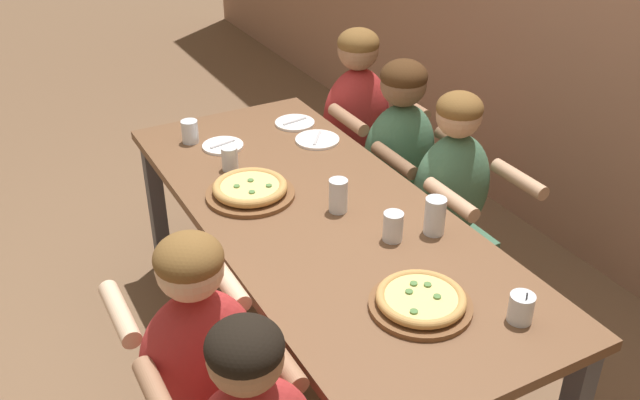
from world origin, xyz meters
The scene contains 17 objects.
ground_plane centered at (0.00, 0.00, 0.00)m, with size 18.00×18.00×0.00m, color brown.
dining_table centered at (0.00, 0.00, 0.67)m, with size 2.09×0.86×0.75m.
pizza_board_main centered at (0.64, 0.00, 0.78)m, with size 0.32×0.32×0.05m.
pizza_board_second centered at (-0.23, -0.18, 0.78)m, with size 0.35×0.35×0.06m.
empty_plate_a centered at (-0.69, -0.12, 0.76)m, with size 0.18×0.18×0.02m.
empty_plate_b centered at (-0.75, 0.27, 0.76)m, with size 0.19×0.19×0.02m.
empty_plate_c centered at (-0.54, 0.28, 0.76)m, with size 0.20×0.20×0.02m.
cocktail_glass_blue centered at (0.83, 0.23, 0.79)m, with size 0.08×0.08×0.11m.
drinking_glass_a centered at (-0.80, -0.22, 0.80)m, with size 0.07×0.07×0.10m.
drinking_glass_b centered at (0.32, 0.29, 0.81)m, with size 0.08×0.08×0.14m.
drinking_glass_c centered at (-0.47, -0.17, 0.80)m, with size 0.07×0.07×0.10m.
drinking_glass_d centered at (0.29, 0.13, 0.80)m, with size 0.07×0.07×0.11m.
drinking_glass_e centered at (0.03, 0.06, 0.81)m, with size 0.07×0.07×0.13m.
diner_far_midleft centered at (-0.42, 0.65, 0.51)m, with size 0.51×0.40×1.10m.
diner_far_center centered at (-0.03, 0.65, 0.50)m, with size 0.51×0.40×1.09m.
diner_near_midright centered at (0.45, -0.65, 0.51)m, with size 0.51×0.40×1.11m.
diner_far_left centered at (-0.81, 0.65, 0.53)m, with size 0.51×0.40×1.14m.
Camera 1 is at (2.01, -1.08, 2.14)m, focal length 40.00 mm.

